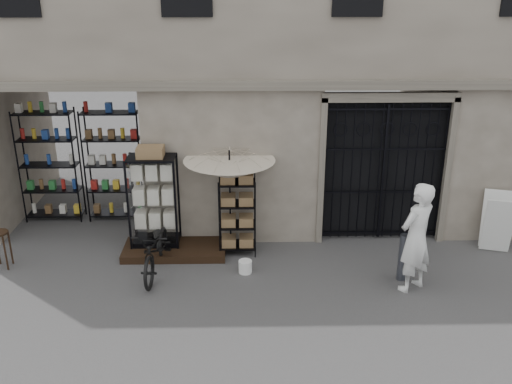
{
  "coord_description": "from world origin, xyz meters",
  "views": [
    {
      "loc": [
        -1.0,
        -8.51,
        5.27
      ],
      "look_at": [
        -0.8,
        1.4,
        1.35
      ],
      "focal_mm": 40.0,
      "sensor_mm": 36.0,
      "label": 1
    }
  ],
  "objects_px": {
    "bicycle": "(158,272)",
    "shopkeeper": "(410,288)",
    "market_umbrella": "(229,164)",
    "display_cabinet": "(154,205)",
    "white_bucket": "(245,267)",
    "wire_rack": "(237,216)",
    "easel_sign": "(497,222)",
    "wooden_stool": "(1,249)",
    "steel_bollard": "(403,257)"
  },
  "relations": [
    {
      "from": "display_cabinet",
      "to": "wooden_stool",
      "type": "height_order",
      "value": "display_cabinet"
    },
    {
      "from": "bicycle",
      "to": "display_cabinet",
      "type": "bearing_deg",
      "value": 103.05
    },
    {
      "from": "white_bucket",
      "to": "wooden_stool",
      "type": "height_order",
      "value": "wooden_stool"
    },
    {
      "from": "wire_rack",
      "to": "wooden_stool",
      "type": "distance_m",
      "value": 4.46
    },
    {
      "from": "market_umbrella",
      "to": "wooden_stool",
      "type": "xyz_separation_m",
      "value": [
        -4.27,
        -0.65,
        -1.41
      ]
    },
    {
      "from": "easel_sign",
      "to": "display_cabinet",
      "type": "bearing_deg",
      "value": -165.22
    },
    {
      "from": "display_cabinet",
      "to": "white_bucket",
      "type": "distance_m",
      "value": 2.18
    },
    {
      "from": "bicycle",
      "to": "wooden_stool",
      "type": "xyz_separation_m",
      "value": [
        -2.93,
        0.25,
        0.38
      ]
    },
    {
      "from": "wire_rack",
      "to": "bicycle",
      "type": "relative_size",
      "value": 0.87
    },
    {
      "from": "steel_bollard",
      "to": "wire_rack",
      "type": "bearing_deg",
      "value": 159.07
    },
    {
      "from": "wooden_stool",
      "to": "steel_bollard",
      "type": "bearing_deg",
      "value": -4.73
    },
    {
      "from": "market_umbrella",
      "to": "wire_rack",
      "type": "bearing_deg",
      "value": -42.87
    },
    {
      "from": "display_cabinet",
      "to": "easel_sign",
      "type": "bearing_deg",
      "value": 4.55
    },
    {
      "from": "wire_rack",
      "to": "market_umbrella",
      "type": "bearing_deg",
      "value": 117.62
    },
    {
      "from": "steel_bollard",
      "to": "easel_sign",
      "type": "height_order",
      "value": "easel_sign"
    },
    {
      "from": "shopkeeper",
      "to": "market_umbrella",
      "type": "bearing_deg",
      "value": -62.16
    },
    {
      "from": "white_bucket",
      "to": "bicycle",
      "type": "height_order",
      "value": "bicycle"
    },
    {
      "from": "market_umbrella",
      "to": "shopkeeper",
      "type": "relative_size",
      "value": 1.26
    },
    {
      "from": "display_cabinet",
      "to": "shopkeeper",
      "type": "relative_size",
      "value": 0.98
    },
    {
      "from": "wooden_stool",
      "to": "easel_sign",
      "type": "relative_size",
      "value": 0.63
    },
    {
      "from": "wire_rack",
      "to": "easel_sign",
      "type": "xyz_separation_m",
      "value": [
        5.11,
        -0.02,
        -0.17
      ]
    },
    {
      "from": "bicycle",
      "to": "shopkeeper",
      "type": "relative_size",
      "value": 0.91
    },
    {
      "from": "display_cabinet",
      "to": "shopkeeper",
      "type": "bearing_deg",
      "value": -12.81
    },
    {
      "from": "display_cabinet",
      "to": "wooden_stool",
      "type": "bearing_deg",
      "value": -160.75
    },
    {
      "from": "market_umbrella",
      "to": "bicycle",
      "type": "height_order",
      "value": "market_umbrella"
    },
    {
      "from": "wire_rack",
      "to": "easel_sign",
      "type": "distance_m",
      "value": 5.11
    },
    {
      "from": "display_cabinet",
      "to": "white_bucket",
      "type": "bearing_deg",
      "value": -22.76
    },
    {
      "from": "market_umbrella",
      "to": "white_bucket",
      "type": "relative_size",
      "value": 10.06
    },
    {
      "from": "market_umbrella",
      "to": "shopkeeper",
      "type": "height_order",
      "value": "market_umbrella"
    },
    {
      "from": "display_cabinet",
      "to": "bicycle",
      "type": "height_order",
      "value": "display_cabinet"
    },
    {
      "from": "shopkeeper",
      "to": "bicycle",
      "type": "bearing_deg",
      "value": -44.37
    },
    {
      "from": "display_cabinet",
      "to": "wooden_stool",
      "type": "xyz_separation_m",
      "value": [
        -2.79,
        -0.66,
        -0.57
      ]
    },
    {
      "from": "wire_rack",
      "to": "bicycle",
      "type": "bearing_deg",
      "value": -171.84
    },
    {
      "from": "wire_rack",
      "to": "easel_sign",
      "type": "bearing_deg",
      "value": -19.73
    },
    {
      "from": "wooden_stool",
      "to": "steel_bollard",
      "type": "distance_m",
      "value": 7.4
    },
    {
      "from": "display_cabinet",
      "to": "white_bucket",
      "type": "relative_size",
      "value": 7.86
    },
    {
      "from": "wooden_stool",
      "to": "easel_sign",
      "type": "xyz_separation_m",
      "value": [
        9.52,
        0.51,
        0.22
      ]
    },
    {
      "from": "display_cabinet",
      "to": "wire_rack",
      "type": "xyz_separation_m",
      "value": [
        1.62,
        -0.14,
        -0.19
      ]
    },
    {
      "from": "display_cabinet",
      "to": "market_umbrella",
      "type": "distance_m",
      "value": 1.7
    },
    {
      "from": "wooden_stool",
      "to": "white_bucket",
      "type": "bearing_deg",
      "value": -3.8
    },
    {
      "from": "display_cabinet",
      "to": "market_umbrella",
      "type": "relative_size",
      "value": 0.78
    },
    {
      "from": "white_bucket",
      "to": "bicycle",
      "type": "relative_size",
      "value": 0.14
    },
    {
      "from": "shopkeeper",
      "to": "display_cabinet",
      "type": "bearing_deg",
      "value": -54.65
    },
    {
      "from": "shopkeeper",
      "to": "easel_sign",
      "type": "xyz_separation_m",
      "value": [
        2.05,
        1.43,
        0.6
      ]
    },
    {
      "from": "wire_rack",
      "to": "easel_sign",
      "type": "height_order",
      "value": "wire_rack"
    },
    {
      "from": "display_cabinet",
      "to": "wire_rack",
      "type": "bearing_deg",
      "value": 0.99
    },
    {
      "from": "bicycle",
      "to": "easel_sign",
      "type": "relative_size",
      "value": 1.56
    },
    {
      "from": "white_bucket",
      "to": "wooden_stool",
      "type": "bearing_deg",
      "value": 176.2
    },
    {
      "from": "bicycle",
      "to": "shopkeeper",
      "type": "xyz_separation_m",
      "value": [
        4.53,
        -0.67,
        0.0
      ]
    },
    {
      "from": "display_cabinet",
      "to": "wire_rack",
      "type": "height_order",
      "value": "display_cabinet"
    }
  ]
}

